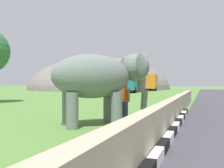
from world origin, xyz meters
The scene contains 10 objects.
striped_curb centered at (-0.35, 4.05, 0.12)m, with size 16.20×0.20×0.24m.
barrier_parapet centered at (2.00, 4.35, 0.50)m, with size 28.00×0.36×1.00m, color tan.
elephant centered at (2.85, 6.90, 1.86)m, with size 3.78×3.88×2.86m.
person_handler centered at (4.36, 6.40, 0.93)m, with size 0.46×0.57×1.66m.
bus_red centered at (23.65, 15.57, 2.08)m, with size 8.34×3.89×3.50m.
bus_teal centered at (34.60, 15.23, 2.08)m, with size 8.84×3.55×3.50m.
bus_orange centered at (46.98, 14.15, 2.08)m, with size 10.03×3.61×3.50m.
cow_near centered at (17.63, 11.44, 0.87)m, with size 1.92×0.82×1.23m.
cow_mid centered at (16.75, 12.43, 0.87)m, with size 1.92×1.01×1.23m.
hill_east centered at (55.00, 29.48, 0.00)m, with size 45.35×36.28×17.34m.
Camera 1 is at (-5.58, 3.14, 1.64)m, focal length 37.83 mm.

